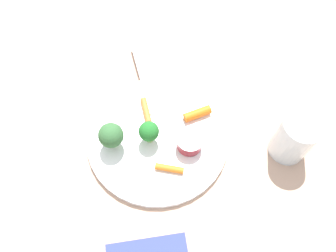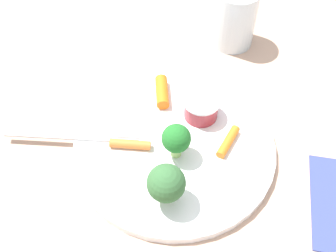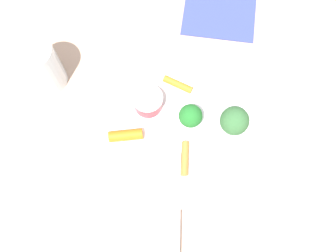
{
  "view_description": "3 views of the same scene",
  "coord_description": "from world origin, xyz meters",
  "px_view_note": "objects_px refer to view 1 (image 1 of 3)",
  "views": [
    {
      "loc": [
        0.24,
        0.1,
        0.55
      ],
      "look_at": [
        -0.02,
        0.01,
        0.03
      ],
      "focal_mm": 34.73,
      "sensor_mm": 36.0,
      "label": 1
    },
    {
      "loc": [
        0.18,
        -0.26,
        0.44
      ],
      "look_at": [
        -0.02,
        0.01,
        0.03
      ],
      "focal_mm": 44.33,
      "sensor_mm": 36.0,
      "label": 2
    },
    {
      "loc": [
        -0.18,
        -0.1,
        0.57
      ],
      "look_at": [
        -0.01,
        0.01,
        0.02
      ],
      "focal_mm": 40.33,
      "sensor_mm": 36.0,
      "label": 3
    }
  ],
  "objects_px": {
    "sauce_cup": "(189,142)",
    "carrot_stick_0": "(197,114)",
    "drinking_glass": "(294,138)",
    "broccoli_floret_0": "(149,132)",
    "carrot_stick_1": "(146,110)",
    "broccoli_floret_1": "(111,136)",
    "carrot_stick_2": "(169,168)",
    "fork": "(142,79)",
    "plate": "(158,137)"
  },
  "relations": [
    {
      "from": "carrot_stick_2",
      "to": "drinking_glass",
      "type": "distance_m",
      "value": 0.22
    },
    {
      "from": "plate",
      "to": "broccoli_floret_1",
      "type": "distance_m",
      "value": 0.09
    },
    {
      "from": "sauce_cup",
      "to": "carrot_stick_1",
      "type": "xyz_separation_m",
      "value": [
        -0.04,
        -0.1,
        -0.01
      ]
    },
    {
      "from": "carrot_stick_1",
      "to": "drinking_glass",
      "type": "xyz_separation_m",
      "value": [
        -0.01,
        0.27,
        0.03
      ]
    },
    {
      "from": "carrot_stick_0",
      "to": "carrot_stick_2",
      "type": "xyz_separation_m",
      "value": [
        0.12,
        -0.02,
        -0.0
      ]
    },
    {
      "from": "broccoli_floret_1",
      "to": "carrot_stick_1",
      "type": "distance_m",
      "value": 0.09
    },
    {
      "from": "sauce_cup",
      "to": "carrot_stick_0",
      "type": "bearing_deg",
      "value": -177.26
    },
    {
      "from": "sauce_cup",
      "to": "carrot_stick_1",
      "type": "bearing_deg",
      "value": -113.61
    },
    {
      "from": "broccoli_floret_0",
      "to": "carrot_stick_0",
      "type": "distance_m",
      "value": 0.1
    },
    {
      "from": "plate",
      "to": "carrot_stick_2",
      "type": "bearing_deg",
      "value": 36.41
    },
    {
      "from": "broccoli_floret_0",
      "to": "carrot_stick_1",
      "type": "xyz_separation_m",
      "value": [
        -0.05,
        -0.03,
        -0.03
      ]
    },
    {
      "from": "drinking_glass",
      "to": "carrot_stick_0",
      "type": "bearing_deg",
      "value": -93.12
    },
    {
      "from": "carrot_stick_0",
      "to": "plate",
      "type": "bearing_deg",
      "value": -41.99
    },
    {
      "from": "fork",
      "to": "drinking_glass",
      "type": "bearing_deg",
      "value": 79.52
    },
    {
      "from": "sauce_cup",
      "to": "broccoli_floret_1",
      "type": "relative_size",
      "value": 0.82
    },
    {
      "from": "sauce_cup",
      "to": "drinking_glass",
      "type": "relative_size",
      "value": 0.51
    },
    {
      "from": "plate",
      "to": "drinking_glass",
      "type": "relative_size",
      "value": 2.78
    },
    {
      "from": "sauce_cup",
      "to": "carrot_stick_0",
      "type": "xyz_separation_m",
      "value": [
        -0.06,
        -0.0,
        -0.01
      ]
    },
    {
      "from": "broccoli_floret_0",
      "to": "carrot_stick_0",
      "type": "bearing_deg",
      "value": 137.41
    },
    {
      "from": "broccoli_floret_1",
      "to": "sauce_cup",
      "type": "bearing_deg",
      "value": 106.72
    },
    {
      "from": "carrot_stick_2",
      "to": "broccoli_floret_1",
      "type": "bearing_deg",
      "value": -97.8
    },
    {
      "from": "sauce_cup",
      "to": "drinking_glass",
      "type": "distance_m",
      "value": 0.18
    },
    {
      "from": "broccoli_floret_0",
      "to": "carrot_stick_2",
      "type": "xyz_separation_m",
      "value": [
        0.04,
        0.05,
        -0.03
      ]
    },
    {
      "from": "carrot_stick_0",
      "to": "fork",
      "type": "bearing_deg",
      "value": -109.8
    },
    {
      "from": "broccoli_floret_0",
      "to": "fork",
      "type": "distance_m",
      "value": 0.14
    },
    {
      "from": "broccoli_floret_1",
      "to": "broccoli_floret_0",
      "type": "bearing_deg",
      "value": 116.44
    },
    {
      "from": "carrot_stick_1",
      "to": "fork",
      "type": "relative_size",
      "value": 0.34
    },
    {
      "from": "carrot_stick_2",
      "to": "fork",
      "type": "height_order",
      "value": "carrot_stick_2"
    },
    {
      "from": "drinking_glass",
      "to": "carrot_stick_2",
      "type": "bearing_deg",
      "value": -59.98
    },
    {
      "from": "plate",
      "to": "sauce_cup",
      "type": "height_order",
      "value": "sauce_cup"
    },
    {
      "from": "sauce_cup",
      "to": "broccoli_floret_1",
      "type": "bearing_deg",
      "value": -73.28
    },
    {
      "from": "plate",
      "to": "fork",
      "type": "bearing_deg",
      "value": -146.93
    },
    {
      "from": "broccoli_floret_0",
      "to": "broccoli_floret_1",
      "type": "relative_size",
      "value": 0.87
    },
    {
      "from": "sauce_cup",
      "to": "fork",
      "type": "relative_size",
      "value": 0.31
    },
    {
      "from": "carrot_stick_0",
      "to": "fork",
      "type": "relative_size",
      "value": 0.34
    },
    {
      "from": "broccoli_floret_1",
      "to": "drinking_glass",
      "type": "distance_m",
      "value": 0.31
    },
    {
      "from": "carrot_stick_1",
      "to": "carrot_stick_2",
      "type": "height_order",
      "value": "same"
    },
    {
      "from": "plate",
      "to": "broccoli_floret_1",
      "type": "xyz_separation_m",
      "value": [
        0.04,
        -0.07,
        0.04
      ]
    },
    {
      "from": "broccoli_floret_1",
      "to": "fork",
      "type": "distance_m",
      "value": 0.15
    },
    {
      "from": "broccoli_floret_0",
      "to": "carrot_stick_1",
      "type": "relative_size",
      "value": 0.97
    },
    {
      "from": "broccoli_floret_1",
      "to": "carrot_stick_2",
      "type": "xyz_separation_m",
      "value": [
        0.02,
        0.11,
        -0.03
      ]
    },
    {
      "from": "broccoli_floret_0",
      "to": "carrot_stick_1",
      "type": "height_order",
      "value": "broccoli_floret_0"
    },
    {
      "from": "sauce_cup",
      "to": "plate",
      "type": "bearing_deg",
      "value": -91.01
    },
    {
      "from": "broccoli_floret_1",
      "to": "drinking_glass",
      "type": "bearing_deg",
      "value": 107.44
    },
    {
      "from": "carrot_stick_2",
      "to": "fork",
      "type": "xyz_separation_m",
      "value": [
        -0.17,
        -0.11,
        -0.0
      ]
    },
    {
      "from": "plate",
      "to": "fork",
      "type": "height_order",
      "value": "fork"
    },
    {
      "from": "sauce_cup",
      "to": "carrot_stick_1",
      "type": "relative_size",
      "value": 0.92
    },
    {
      "from": "drinking_glass",
      "to": "broccoli_floret_0",
      "type": "bearing_deg",
      "value": -74.9
    },
    {
      "from": "broccoli_floret_1",
      "to": "carrot_stick_2",
      "type": "relative_size",
      "value": 1.17
    },
    {
      "from": "broccoli_floret_1",
      "to": "carrot_stick_0",
      "type": "relative_size",
      "value": 1.12
    }
  ]
}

